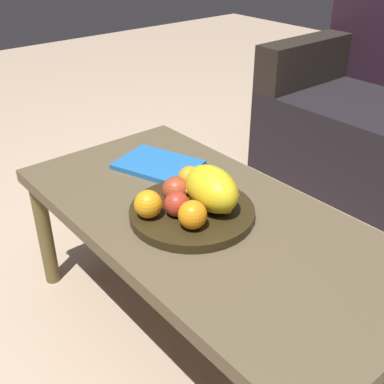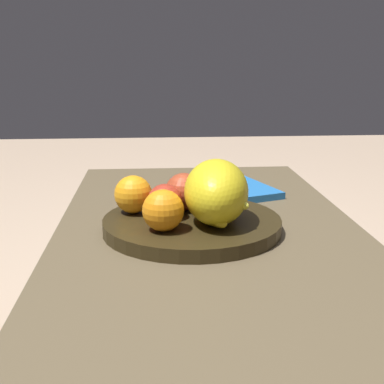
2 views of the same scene
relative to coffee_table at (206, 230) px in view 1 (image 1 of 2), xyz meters
name	(u,v)px [view 1 (image 1 of 2)]	position (x,y,z in m)	size (l,w,h in m)	color
ground_plane	(205,333)	(0.00, 0.00, -0.39)	(8.00, 8.00, 0.00)	tan
coffee_table	(206,230)	(0.00, 0.00, 0.00)	(1.16, 0.58, 0.44)	brown
fruit_bowl	(192,212)	(-0.02, -0.03, 0.06)	(0.33, 0.33, 0.03)	#2E2511
melon_large_front	(211,189)	(0.01, 0.01, 0.13)	(0.18, 0.12, 0.12)	yellow
orange_front	(193,215)	(0.05, -0.09, 0.11)	(0.07, 0.07, 0.07)	orange
orange_left	(148,204)	(-0.06, -0.14, 0.11)	(0.07, 0.07, 0.07)	orange
orange_right	(190,178)	(-0.10, 0.03, 0.11)	(0.07, 0.07, 0.07)	orange
apple_front	(177,204)	(-0.02, -0.08, 0.11)	(0.07, 0.07, 0.07)	#A83120
apple_right	(176,190)	(-0.07, -0.05, 0.11)	(0.07, 0.07, 0.07)	#A63F23
banana_bunch	(209,199)	(0.00, 0.00, 0.10)	(0.15, 0.12, 0.06)	yellow
magazine	(158,165)	(-0.31, 0.07, 0.06)	(0.25, 0.18, 0.02)	#246BB9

